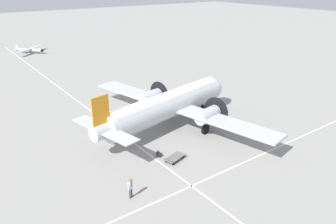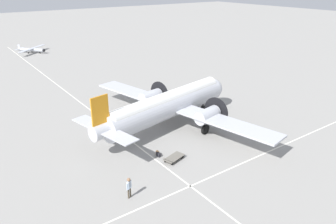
{
  "view_description": "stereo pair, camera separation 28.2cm",
  "coord_description": "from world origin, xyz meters",
  "px_view_note": "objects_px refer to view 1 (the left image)",
  "views": [
    {
      "loc": [
        27.4,
        -19.88,
        15.69
      ],
      "look_at": [
        0.0,
        0.0,
        1.74
      ],
      "focal_mm": 35.0,
      "sensor_mm": 36.0,
      "label": 1
    },
    {
      "loc": [
        27.57,
        -19.65,
        15.69
      ],
      "look_at": [
        0.0,
        0.0,
        1.74
      ],
      "focal_mm": 35.0,
      "sensor_mm": 36.0,
      "label": 2
    }
  ],
  "objects_px": {
    "crew_foreground": "(130,186)",
    "suitcase_near_door": "(158,153)",
    "baggage_cart": "(175,158)",
    "suitcase_upright_spare": "(159,155)",
    "airliner_main": "(171,104)",
    "light_aircraft_distant": "(30,50)"
  },
  "relations": [
    {
      "from": "crew_foreground",
      "to": "suitcase_near_door",
      "type": "height_order",
      "value": "crew_foreground"
    },
    {
      "from": "airliner_main",
      "to": "crew_foreground",
      "type": "bearing_deg",
      "value": -151.06
    },
    {
      "from": "suitcase_near_door",
      "to": "baggage_cart",
      "type": "height_order",
      "value": "baggage_cart"
    },
    {
      "from": "suitcase_upright_spare",
      "to": "light_aircraft_distant",
      "type": "relative_size",
      "value": 0.07
    },
    {
      "from": "suitcase_near_door",
      "to": "suitcase_upright_spare",
      "type": "relative_size",
      "value": 0.96
    },
    {
      "from": "baggage_cart",
      "to": "airliner_main",
      "type": "bearing_deg",
      "value": 40.52
    },
    {
      "from": "airliner_main",
      "to": "suitcase_near_door",
      "type": "bearing_deg",
      "value": -147.87
    },
    {
      "from": "light_aircraft_distant",
      "to": "suitcase_near_door",
      "type": "bearing_deg",
      "value": -44.71
    },
    {
      "from": "suitcase_near_door",
      "to": "suitcase_upright_spare",
      "type": "xyz_separation_m",
      "value": [
        0.24,
        -0.09,
        -0.01
      ]
    },
    {
      "from": "crew_foreground",
      "to": "baggage_cart",
      "type": "xyz_separation_m",
      "value": [
        -2.47,
        6.08,
        -0.79
      ]
    },
    {
      "from": "baggage_cart",
      "to": "suitcase_upright_spare",
      "type": "bearing_deg",
      "value": 104.15
    },
    {
      "from": "crew_foreground",
      "to": "airliner_main",
      "type": "bearing_deg",
      "value": -164.87
    },
    {
      "from": "suitcase_near_door",
      "to": "airliner_main",
      "type": "bearing_deg",
      "value": 134.02
    },
    {
      "from": "suitcase_near_door",
      "to": "light_aircraft_distant",
      "type": "height_order",
      "value": "light_aircraft_distant"
    },
    {
      "from": "suitcase_near_door",
      "to": "baggage_cart",
      "type": "relative_size",
      "value": 0.21
    },
    {
      "from": "baggage_cart",
      "to": "suitcase_near_door",
      "type": "bearing_deg",
      "value": 97.8
    },
    {
      "from": "suitcase_upright_spare",
      "to": "baggage_cart",
      "type": "xyz_separation_m",
      "value": [
        1.4,
        0.81,
        0.06
      ]
    },
    {
      "from": "baggage_cart",
      "to": "light_aircraft_distant",
      "type": "relative_size",
      "value": 0.31
    },
    {
      "from": "airliner_main",
      "to": "suitcase_near_door",
      "type": "height_order",
      "value": "airliner_main"
    },
    {
      "from": "crew_foreground",
      "to": "light_aircraft_distant",
      "type": "distance_m",
      "value": 58.84
    },
    {
      "from": "light_aircraft_distant",
      "to": "suitcase_upright_spare",
      "type": "bearing_deg",
      "value": -44.79
    },
    {
      "from": "suitcase_near_door",
      "to": "baggage_cart",
      "type": "bearing_deg",
      "value": 23.72
    }
  ]
}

